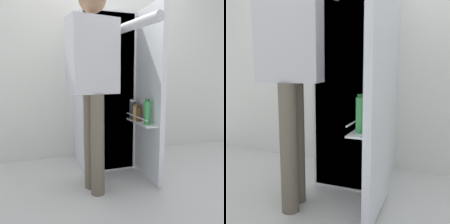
# 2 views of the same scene
# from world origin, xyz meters

# --- Properties ---
(ground_plane) EXTENTS (6.77, 6.77, 0.00)m
(ground_plane) POSITION_xyz_m (0.00, 0.00, 0.00)
(ground_plane) COLOR silver
(kitchen_wall) EXTENTS (4.40, 0.10, 2.45)m
(kitchen_wall) POSITION_xyz_m (0.00, 0.92, 1.22)
(kitchen_wall) COLOR silver
(kitchen_wall) RESTS_ON ground_plane
(refrigerator) EXTENTS (0.63, 1.18, 1.70)m
(refrigerator) POSITION_xyz_m (0.02, 0.51, 0.85)
(refrigerator) COLOR silver
(refrigerator) RESTS_ON ground_plane
(person) EXTENTS (0.65, 0.69, 1.78)m
(person) POSITION_xyz_m (-0.26, -0.12, 1.08)
(person) COLOR #665B4C
(person) RESTS_ON ground_plane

